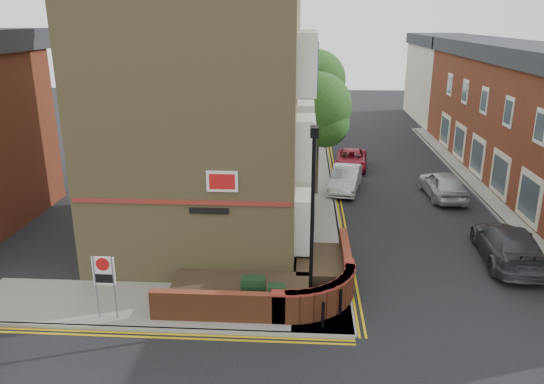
{
  "coord_description": "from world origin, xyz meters",
  "views": [
    {
      "loc": [
        1.3,
        -14.36,
        9.49
      ],
      "look_at": [
        0.16,
        4.0,
        3.43
      ],
      "focal_mm": 35.0,
      "sensor_mm": 36.0,
      "label": 1
    }
  ],
  "objects": [
    {
      "name": "silver_car_near",
      "position": [
        3.71,
        14.89,
        0.7
      ],
      "size": [
        2.3,
        4.49,
        1.41
      ],
      "primitive_type": "imported",
      "rotation": [
        0.0,
        0.0,
        -0.2
      ],
      "color": "#B8BCC0",
      "rests_on": "ground"
    },
    {
      "name": "utility_cabinet_large",
      "position": [
        -0.3,
        1.3,
        0.72
      ],
      "size": [
        0.8,
        0.45,
        1.2
      ],
      "primitive_type": "cube",
      "color": "#163217",
      "rests_on": "pavement_corner"
    },
    {
      "name": "far_terrace_cream",
      "position": [
        14.5,
        38.0,
        4.05
      ],
      "size": [
        5.4,
        12.4,
        8.0
      ],
      "color": "beige",
      "rests_on": "ground"
    },
    {
      "name": "far_terrace",
      "position": [
        14.5,
        17.0,
        4.04
      ],
      "size": [
        5.4,
        30.4,
        8.0
      ],
      "color": "brown",
      "rests_on": "ground"
    },
    {
      "name": "kerb_side",
      "position": [
        -3.5,
        0.0,
        0.06
      ],
      "size": [
        13.0,
        0.15,
        0.12
      ],
      "primitive_type": "cube",
      "color": "gray",
      "rests_on": "ground"
    },
    {
      "name": "corner_building",
      "position": [
        -2.84,
        8.0,
        6.23
      ],
      "size": [
        8.95,
        10.4,
        13.6
      ],
      "color": "olive",
      "rests_on": "ground"
    },
    {
      "name": "lamppost",
      "position": [
        1.6,
        1.2,
        3.34
      ],
      "size": [
        0.25,
        0.5,
        6.3
      ],
      "color": "black",
      "rests_on": "pavement_corner"
    },
    {
      "name": "pavement_main",
      "position": [
        2.0,
        16.0,
        0.06
      ],
      "size": [
        2.0,
        32.0,
        0.12
      ],
      "primitive_type": "cube",
      "color": "gray",
      "rests_on": "ground"
    },
    {
      "name": "grey_car_far",
      "position": [
        9.65,
        5.91,
        0.75
      ],
      "size": [
        2.52,
        5.34,
        1.51
      ],
      "primitive_type": "imported",
      "rotation": [
        0.0,
        0.0,
        3.06
      ],
      "color": "#313337",
      "rests_on": "ground"
    },
    {
      "name": "red_car_main",
      "position": [
        4.41,
        19.71,
        0.61
      ],
      "size": [
        2.51,
        4.57,
        1.21
      ],
      "primitive_type": "imported",
      "rotation": [
        0.0,
        0.0,
        -0.12
      ],
      "color": "maroon",
      "rests_on": "ground"
    },
    {
      "name": "yellow_lines_main",
      "position": [
        3.25,
        16.0,
        0.01
      ],
      "size": [
        0.28,
        32.0,
        0.01
      ],
      "primitive_type": "cube",
      "color": "gold",
      "rests_on": "ground"
    },
    {
      "name": "tree_near",
      "position": [
        2.0,
        14.05,
        4.7
      ],
      "size": [
        3.64,
        3.65,
        6.7
      ],
      "color": "#382B1E",
      "rests_on": "pavement_main"
    },
    {
      "name": "tree_mid",
      "position": [
        2.0,
        22.05,
        5.2
      ],
      "size": [
        4.03,
        4.03,
        7.42
      ],
      "color": "#382B1E",
      "rests_on": "pavement_main"
    },
    {
      "name": "yellow_lines_side",
      "position": [
        -3.5,
        -0.25,
        0.01
      ],
      "size": [
        13.0,
        0.28,
        0.01
      ],
      "primitive_type": "cube",
      "color": "gold",
      "rests_on": "ground"
    },
    {
      "name": "tree_far",
      "position": [
        2.0,
        30.05,
        4.91
      ],
      "size": [
        3.81,
        3.81,
        7.0
      ],
      "color": "#382B1E",
      "rests_on": "pavement_main"
    },
    {
      "name": "silver_car_far",
      "position": [
        9.0,
        14.0,
        0.75
      ],
      "size": [
        2.04,
        4.52,
        1.5
      ],
      "primitive_type": "imported",
      "rotation": [
        0.0,
        0.0,
        3.2
      ],
      "color": "#ABAEB3",
      "rests_on": "ground"
    },
    {
      "name": "pavement_corner",
      "position": [
        -3.5,
        1.5,
        0.06
      ],
      "size": [
        13.0,
        3.0,
        0.12
      ],
      "primitive_type": "cube",
      "color": "gray",
      "rests_on": "ground"
    },
    {
      "name": "garden_wall",
      "position": [
        0.0,
        2.5,
        0.0
      ],
      "size": [
        6.8,
        6.0,
        1.2
      ],
      "primitive_type": null,
      "color": "brown",
      "rests_on": "ground"
    },
    {
      "name": "utility_cabinet_small",
      "position": [
        0.5,
        1.0,
        0.67
      ],
      "size": [
        0.55,
        0.4,
        1.1
      ],
      "primitive_type": "cube",
      "color": "#163217",
      "rests_on": "pavement_corner"
    },
    {
      "name": "kerb_main_near",
      "position": [
        3.0,
        16.0,
        0.06
      ],
      "size": [
        0.15,
        32.0,
        0.12
      ],
      "primitive_type": "cube",
      "color": "gray",
      "rests_on": "ground"
    },
    {
      "name": "bollard_near",
      "position": [
        2.0,
        0.4,
        0.57
      ],
      "size": [
        0.11,
        0.11,
        0.9
      ],
      "primitive_type": "cylinder",
      "color": "black",
      "rests_on": "pavement_corner"
    },
    {
      "name": "ground",
      "position": [
        0.0,
        0.0,
        0.0
      ],
      "size": [
        120.0,
        120.0,
        0.0
      ],
      "primitive_type": "plane",
      "color": "black",
      "rests_on": "ground"
    },
    {
      "name": "kerb_main_far",
      "position": [
        11.0,
        13.0,
        0.06
      ],
      "size": [
        0.15,
        40.0,
        0.12
      ],
      "primitive_type": "cube",
      "color": "gray",
      "rests_on": "ground"
    },
    {
      "name": "bollard_far",
      "position": [
        2.6,
        1.2,
        0.57
      ],
      "size": [
        0.11,
        0.11,
        0.9
      ],
      "primitive_type": "cylinder",
      "color": "black",
      "rests_on": "pavement_corner"
    },
    {
      "name": "zone_sign",
      "position": [
        -5.0,
        0.5,
        1.64
      ],
      "size": [
        0.72,
        0.07,
        2.2
      ],
      "color": "slate",
      "rests_on": "pavement_corner"
    },
    {
      "name": "traffic_light_assembly",
      "position": [
        2.4,
        25.0,
        2.78
      ],
      "size": [
        0.2,
        0.16,
        4.2
      ],
      "color": "black",
      "rests_on": "pavement_main"
    },
    {
      "name": "pavement_far",
      "position": [
        13.0,
        13.0,
        0.06
      ],
      "size": [
        4.0,
        40.0,
        0.12
      ],
      "primitive_type": "cube",
      "color": "gray",
      "rests_on": "ground"
    }
  ]
}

